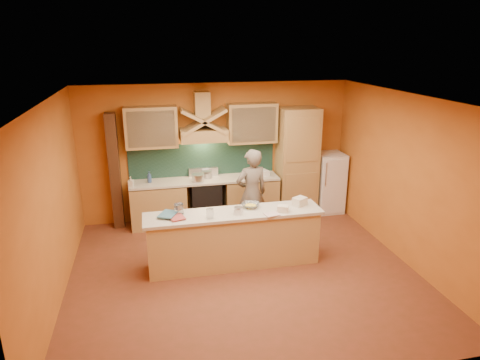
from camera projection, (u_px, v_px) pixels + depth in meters
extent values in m
cube|color=brown|center=(244.00, 272.00, 6.95)|extent=(5.50, 5.00, 0.01)
cube|color=white|center=(244.00, 99.00, 6.08)|extent=(5.50, 5.00, 0.01)
cube|color=#BE6A25|center=(217.00, 152.00, 8.84)|extent=(5.50, 0.02, 2.80)
cube|color=#BE6A25|center=(301.00, 275.00, 4.20)|extent=(5.50, 0.02, 2.80)
cube|color=#BE6A25|center=(52.00, 206.00, 5.95)|extent=(0.02, 5.00, 2.80)
cube|color=#BE6A25|center=(405.00, 179.00, 7.08)|extent=(0.02, 5.00, 2.80)
cube|color=tan|center=(159.00, 205.00, 8.60)|extent=(1.10, 0.60, 0.86)
cube|color=tan|center=(250.00, 198.00, 8.99)|extent=(1.10, 0.60, 0.86)
cube|color=beige|center=(205.00, 180.00, 8.65)|extent=(3.00, 0.62, 0.04)
cube|color=black|center=(206.00, 201.00, 8.79)|extent=(0.60, 0.58, 0.90)
cube|color=#17332B|center=(203.00, 160.00, 8.81)|extent=(3.00, 0.03, 0.70)
cube|color=tan|center=(204.00, 135.00, 8.41)|extent=(0.92, 0.50, 0.24)
cube|color=tan|center=(202.00, 105.00, 8.32)|extent=(0.30, 0.30, 0.50)
cube|color=tan|center=(151.00, 127.00, 8.22)|extent=(1.00, 0.35, 0.80)
cube|color=tan|center=(252.00, 123.00, 8.63)|extent=(1.00, 0.35, 0.80)
cube|color=tan|center=(297.00, 162.00, 8.97)|extent=(0.80, 0.60, 2.30)
cube|color=white|center=(329.00, 182.00, 9.28)|extent=(0.58, 0.60, 1.30)
cube|color=#472816|center=(115.00, 172.00, 8.35)|extent=(0.20, 0.30, 2.30)
cube|color=tan|center=(234.00, 240.00, 7.08)|extent=(2.80, 0.55, 0.88)
cube|color=beige|center=(234.00, 214.00, 6.92)|extent=(2.90, 0.62, 0.05)
imported|color=#70665B|center=(252.00, 194.00, 8.01)|extent=(0.69, 0.52, 1.72)
cylinder|color=silver|center=(198.00, 179.00, 8.47)|extent=(0.29, 0.29, 0.15)
cylinder|color=#B4B3BB|center=(207.00, 175.00, 8.72)|extent=(0.24, 0.24, 0.14)
imported|color=beige|center=(131.00, 182.00, 8.14)|extent=(0.11, 0.11, 0.20)
imported|color=#2E4980|center=(149.00, 177.00, 8.40)|extent=(0.13, 0.13, 0.23)
imported|color=white|center=(245.00, 176.00, 8.72)|extent=(0.23, 0.23, 0.07)
cube|color=white|center=(261.00, 173.00, 8.84)|extent=(0.36, 0.32, 0.11)
imported|color=#A53F3B|center=(170.00, 219.00, 6.64)|extent=(0.29, 0.35, 0.03)
imported|color=#3A687F|center=(161.00, 214.00, 6.78)|extent=(0.36, 0.40, 0.03)
cylinder|color=silver|center=(179.00, 209.00, 6.82)|extent=(0.16, 0.16, 0.17)
cylinder|color=white|center=(210.00, 214.00, 6.67)|extent=(0.15, 0.15, 0.15)
cube|color=silver|center=(238.00, 211.00, 6.83)|extent=(0.16, 0.16, 0.10)
imported|color=white|center=(251.00, 205.00, 7.11)|extent=(0.37, 0.37, 0.07)
cube|color=beige|center=(272.00, 214.00, 6.81)|extent=(0.26, 0.22, 0.02)
cube|color=beige|center=(300.00, 201.00, 7.19)|extent=(0.27, 0.25, 0.14)
cube|color=beige|center=(283.00, 209.00, 6.92)|extent=(0.21, 0.20, 0.11)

